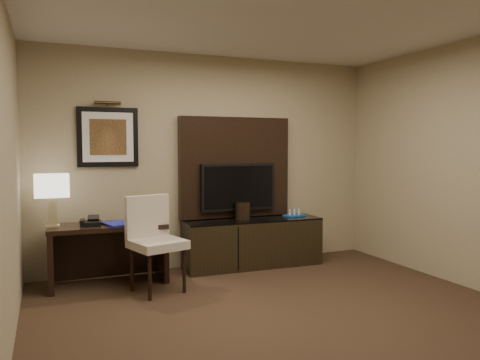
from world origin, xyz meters
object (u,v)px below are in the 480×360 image
minibar_tray (294,212)px  desk (108,254)px  desk_chair (157,243)px  ice_bucket (243,211)px  credenza (253,243)px  desk_phone (91,221)px  tv (238,187)px  table_lamp (52,202)px

minibar_tray → desk: bearing=-177.2°
desk_chair → desk: bearing=115.5°
ice_bucket → credenza: bearing=-14.9°
desk_phone → minibar_tray: size_ratio=0.78×
desk_phone → ice_bucket: size_ratio=0.99×
credenza → desk_phone: (-2.00, -0.15, 0.43)m
desk_phone → desk: bearing=21.6°
tv → minibar_tray: 0.85m
desk_chair → table_lamp: 1.23m
desk_chair → ice_bucket: size_ratio=4.88×
desk → minibar_tray: minibar_tray is taller
desk → ice_bucket: bearing=6.6°
desk_chair → ice_bucket: (1.24, 0.63, 0.19)m
table_lamp → tv: bearing=4.8°
credenza → ice_bucket: bearing=167.0°
tv → desk: bearing=-171.8°
credenza → ice_bucket: size_ratio=8.25×
ice_bucket → desk: bearing=-175.5°
desk → desk_phone: bearing=-163.8°
tv → desk_phone: (-1.85, -0.29, -0.29)m
credenza → desk_chair: bearing=-154.4°
table_lamp → credenza: bearing=1.2°
desk → ice_bucket: 1.74m
desk_chair → ice_bucket: 1.41m
ice_bucket → table_lamp: bearing=-177.9°
credenza → desk_phone: desk_phone is taller
table_lamp → ice_bucket: table_lamp is taller
tv → desk_phone: tv is taller
desk_chair → ice_bucket: bearing=10.7°
credenza → tv: 0.74m
desk → minibar_tray: 2.46m
table_lamp → ice_bucket: 2.27m
credenza → minibar_tray: 0.71m
desk_phone → ice_bucket: (1.87, 0.18, -0.01)m
minibar_tray → table_lamp: bearing=-178.7°
desk_phone → ice_bucket: 1.88m
tv → minibar_tray: bearing=-8.9°
tv → ice_bucket: 0.32m
tv → desk_chair: size_ratio=0.95×
ice_bucket → minibar_tray: bearing=-1.0°
desk_phone → minibar_tray: (2.61, 0.17, -0.07)m
credenza → tv: tv is taller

